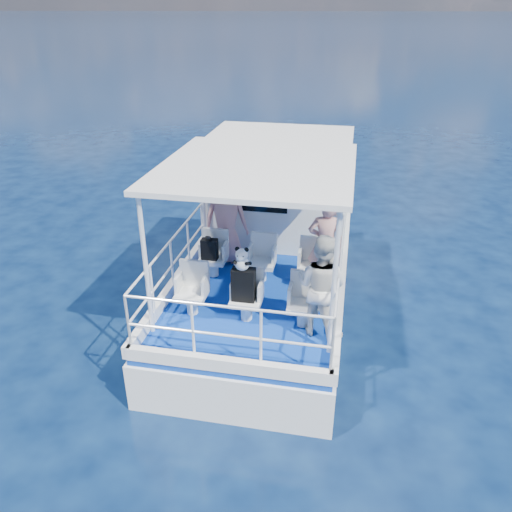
{
  "coord_description": "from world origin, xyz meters",
  "views": [
    {
      "loc": [
        1.44,
        -7.64,
        5.36
      ],
      "look_at": [
        0.02,
        -0.4,
        1.68
      ],
      "focal_mm": 35.0,
      "sensor_mm": 36.0,
      "label": 1
    }
  ],
  "objects_px": {
    "backpack_center": "(244,285)",
    "panda": "(242,259)",
    "passenger_port_fwd": "(226,221)",
    "passenger_stbd_aft": "(321,286)"
  },
  "relations": [
    {
      "from": "backpack_center",
      "to": "panda",
      "type": "distance_m",
      "value": 0.46
    },
    {
      "from": "passenger_port_fwd",
      "to": "passenger_stbd_aft",
      "type": "relative_size",
      "value": 1.05
    },
    {
      "from": "passenger_port_fwd",
      "to": "panda",
      "type": "bearing_deg",
      "value": 106.67
    },
    {
      "from": "passenger_port_fwd",
      "to": "panda",
      "type": "height_order",
      "value": "passenger_port_fwd"
    },
    {
      "from": "passenger_stbd_aft",
      "to": "backpack_center",
      "type": "relative_size",
      "value": 3.02
    },
    {
      "from": "panda",
      "to": "passenger_port_fwd",
      "type": "bearing_deg",
      "value": 110.69
    },
    {
      "from": "passenger_port_fwd",
      "to": "passenger_stbd_aft",
      "type": "height_order",
      "value": "passenger_port_fwd"
    },
    {
      "from": "passenger_port_fwd",
      "to": "panda",
      "type": "relative_size",
      "value": 4.57
    },
    {
      "from": "passenger_port_fwd",
      "to": "backpack_center",
      "type": "height_order",
      "value": "passenger_port_fwd"
    },
    {
      "from": "passenger_stbd_aft",
      "to": "passenger_port_fwd",
      "type": "bearing_deg",
      "value": -24.84
    }
  ]
}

